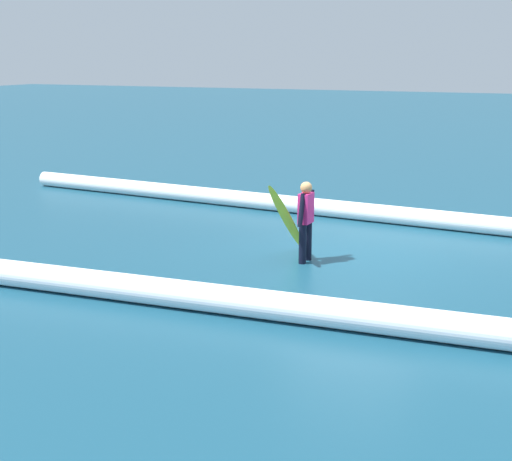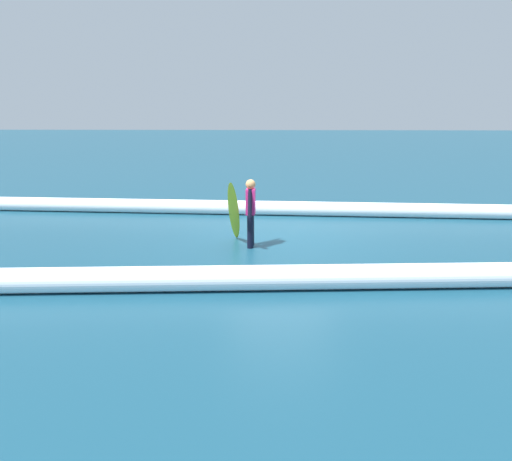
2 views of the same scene
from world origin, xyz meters
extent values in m
plane|color=navy|center=(0.00, 0.00, 0.00)|extent=(131.81, 131.81, 0.00)
cylinder|color=black|center=(0.69, 0.96, 0.37)|extent=(0.14, 0.14, 0.75)
cylinder|color=black|center=(0.68, 0.68, 0.37)|extent=(0.14, 0.14, 0.75)
cube|color=#D82672|center=(0.69, 0.82, 1.03)|extent=(0.21, 0.34, 0.56)
sphere|color=tan|center=(0.69, 0.82, 1.41)|extent=(0.22, 0.22, 0.22)
cylinder|color=black|center=(0.69, 1.03, 1.03)|extent=(0.09, 0.25, 0.62)
cylinder|color=black|center=(0.68, 0.60, 1.03)|extent=(0.09, 0.26, 0.62)
ellipsoid|color=yellow|center=(1.06, 0.81, 0.78)|extent=(0.23, 1.74, 1.59)
ellipsoid|color=blue|center=(1.06, 0.81, 0.79)|extent=(0.09, 1.40, 1.28)
cylinder|color=white|center=(-1.82, -2.87, 0.21)|extent=(24.97, 1.90, 0.42)
cylinder|color=white|center=(-0.76, 3.82, 0.22)|extent=(20.96, 2.01, 0.44)
camera|label=1|loc=(-3.83, 13.00, 3.77)|focal=50.27mm
camera|label=2|loc=(0.14, 13.14, 3.08)|focal=39.44mm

